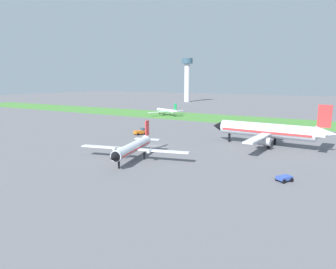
% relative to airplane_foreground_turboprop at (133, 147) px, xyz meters
% --- Properties ---
extents(ground_plane, '(600.00, 600.00, 0.00)m').
position_rel_airplane_foreground_turboprop_xyz_m(ground_plane, '(-3.85, 13.23, -2.62)').
color(ground_plane, slate).
extents(grass_taxiway_strip, '(360.00, 28.00, 0.08)m').
position_rel_airplane_foreground_turboprop_xyz_m(grass_taxiway_strip, '(-3.85, 75.31, -2.58)').
color(grass_taxiway_strip, '#478438').
rests_on(grass_taxiway_strip, ground_plane).
extents(airplane_foreground_turboprop, '(23.55, 20.30, 7.16)m').
position_rel_airplane_foreground_turboprop_xyz_m(airplane_foreground_turboprop, '(0.00, 0.00, 0.00)').
color(airplane_foreground_turboprop, silver).
rests_on(airplane_foreground_turboprop, ground_plane).
extents(airplane_midfield_jet, '(30.44, 31.03, 10.96)m').
position_rel_airplane_foreground_turboprop_xyz_m(airplane_midfield_jet, '(21.22, 27.71, 1.33)').
color(airplane_midfield_jet, silver).
rests_on(airplane_midfield_jet, ground_plane).
extents(airplane_taxiing_turboprop, '(16.45, 18.97, 6.03)m').
position_rel_airplane_foreground_turboprop_xyz_m(airplane_taxiing_turboprop, '(-35.82, 73.48, -0.41)').
color(airplane_taxiing_turboprop, white).
rests_on(airplane_taxiing_turboprop, ground_plane).
extents(pushback_tug_near_gate, '(3.19, 4.02, 1.95)m').
position_rel_airplane_foreground_turboprop_xyz_m(pushback_tug_near_gate, '(-16.22, 25.17, -1.71)').
color(pushback_tug_near_gate, orange).
rests_on(pushback_tug_near_gate, ground_plane).
extents(baggage_cart_midfield, '(2.77, 2.95, 0.90)m').
position_rel_airplane_foreground_turboprop_xyz_m(baggage_cart_midfield, '(29.81, 1.19, -2.05)').
color(baggage_cart_midfield, '#334FB2').
rests_on(baggage_cart_midfield, ground_plane).
extents(control_tower, '(8.00, 8.00, 33.01)m').
position_rel_airplane_foreground_turboprop_xyz_m(control_tower, '(-70.51, 162.94, 17.05)').
color(control_tower, silver).
rests_on(control_tower, ground_plane).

